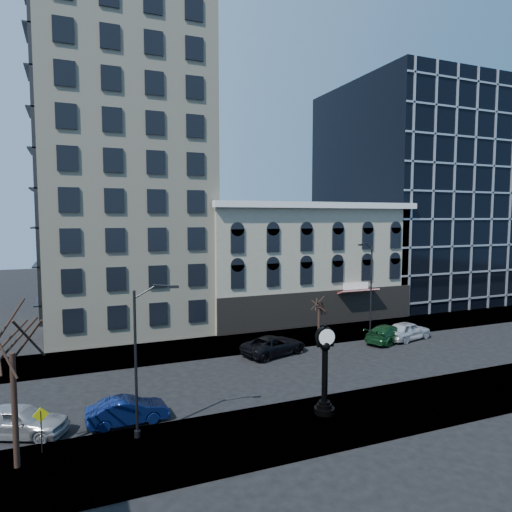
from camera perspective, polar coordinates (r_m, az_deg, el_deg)
name	(u,v)px	position (r m, az deg, el deg)	size (l,w,h in m)	color
ground	(251,377)	(32.54, -0.60, -14.86)	(160.00, 160.00, 0.00)	black
sidewalk_far	(216,346)	(39.71, -4.96, -11.13)	(160.00, 6.00, 0.12)	gray
sidewalk_near	(307,424)	(25.81, 6.42, -20.20)	(160.00, 6.00, 0.12)	gray
cream_tower	(123,133)	(48.36, -16.33, 14.59)	(15.90, 15.40, 42.50)	beige
victorian_row	(299,263)	(50.36, 5.39, -0.86)	(22.60, 11.19, 12.50)	#9E9982
glass_office	(413,195)	(65.76, 19.08, 7.21)	(20.00, 20.15, 28.00)	black
street_clock	(325,373)	(26.24, 8.59, -14.25)	(1.15, 1.15, 5.07)	black
street_lamp_near	(147,320)	(23.01, -13.49, -7.82)	(1.99, 0.60, 7.76)	black
street_lamp_far	(368,264)	(42.61, 13.81, -1.00)	(2.15, 1.07, 8.77)	black
bare_tree_near	(11,328)	(22.17, -28.30, -7.92)	(4.76, 4.76, 8.17)	#322119
bare_tree_far	(319,302)	(42.35, 7.90, -5.67)	(2.45, 2.45, 4.21)	#322119
warning_sign	(41,422)	(24.37, -25.29, -18.21)	(0.70, 0.17, 2.17)	black
car_near_a	(19,421)	(27.03, -27.51, -17.80)	(1.91, 4.75, 1.62)	#A5A8AD
car_near_b	(128,411)	(26.54, -15.76, -18.11)	(1.47, 4.23, 1.39)	#0C194C
car_far_a	(274,345)	(37.19, 2.28, -11.08)	(2.55, 5.54, 1.54)	black
car_far_b	(388,333)	(42.43, 16.17, -9.28)	(2.14, 5.26, 1.53)	#143F1E
car_far_c	(407,331)	(43.69, 18.39, -8.83)	(1.97, 4.89, 1.67)	silver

